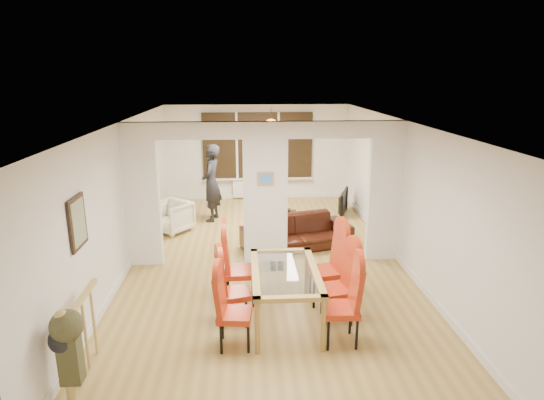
{
  "coord_description": "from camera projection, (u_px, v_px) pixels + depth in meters",
  "views": [
    {
      "loc": [
        -0.37,
        -7.94,
        3.39
      ],
      "look_at": [
        0.16,
        0.6,
        1.01
      ],
      "focal_mm": 30.0,
      "sensor_mm": 36.0,
      "label": 1
    }
  ],
  "objects": [
    {
      "name": "floor",
      "position": [
        266.0,
        260.0,
        8.57
      ],
      "size": [
        5.0,
        9.0,
        0.01
      ],
      "primitive_type": "cube",
      "color": "#A38541",
      "rests_on": "ground"
    },
    {
      "name": "room_walls",
      "position": [
        265.0,
        194.0,
        8.22
      ],
      "size": [
        5.0,
        9.0,
        2.6
      ],
      "primitive_type": null,
      "color": "silver",
      "rests_on": "floor"
    },
    {
      "name": "divider_wall",
      "position": [
        265.0,
        194.0,
        8.22
      ],
      "size": [
        5.0,
        0.18,
        2.6
      ],
      "primitive_type": "cube",
      "color": "white",
      "rests_on": "floor"
    },
    {
      "name": "bay_window_blinds",
      "position": [
        258.0,
        146.0,
        12.44
      ],
      "size": [
        3.0,
        0.08,
        1.8
      ],
      "primitive_type": "cube",
      "color": "black",
      "rests_on": "room_walls"
    },
    {
      "name": "radiator",
      "position": [
        258.0,
        188.0,
        12.72
      ],
      "size": [
        1.4,
        0.08,
        0.5
      ],
      "primitive_type": "cube",
      "color": "white",
      "rests_on": "floor"
    },
    {
      "name": "pendant_light",
      "position": [
        271.0,
        126.0,
        11.19
      ],
      "size": [
        0.36,
        0.36,
        0.36
      ],
      "primitive_type": "sphere",
      "color": "orange",
      "rests_on": "room_walls"
    },
    {
      "name": "stair_newel",
      "position": [
        83.0,
        331.0,
        5.21
      ],
      "size": [
        0.4,
        1.2,
        1.1
      ],
      "primitive_type": null,
      "color": "tan",
      "rests_on": "floor"
    },
    {
      "name": "wall_poster",
      "position": [
        78.0,
        222.0,
        5.69
      ],
      "size": [
        0.04,
        0.52,
        0.67
      ],
      "primitive_type": "cube",
      "color": "gray",
      "rests_on": "room_walls"
    },
    {
      "name": "pillar_photo",
      "position": [
        266.0,
        179.0,
        8.05
      ],
      "size": [
        0.3,
        0.03,
        0.25
      ],
      "primitive_type": "cube",
      "color": "#4C8CD8",
      "rests_on": "divider_wall"
    },
    {
      "name": "dining_table",
      "position": [
        285.0,
        295.0,
        6.39
      ],
      "size": [
        0.93,
        1.65,
        0.77
      ],
      "primitive_type": null,
      "color": "olive",
      "rests_on": "floor"
    },
    {
      "name": "dining_chair_la",
      "position": [
        234.0,
        309.0,
        5.74
      ],
      "size": [
        0.46,
        0.46,
        1.05
      ],
      "primitive_type": null,
      "rotation": [
        0.0,
        0.0,
        -0.11
      ],
      "color": "#A72A11",
      "rests_on": "floor"
    },
    {
      "name": "dining_chair_lb",
      "position": [
        234.0,
        289.0,
        6.32
      ],
      "size": [
        0.49,
        0.49,
        1.02
      ],
      "primitive_type": null,
      "rotation": [
        0.0,
        0.0,
        0.23
      ],
      "color": "#A72A11",
      "rests_on": "floor"
    },
    {
      "name": "dining_chair_lc",
      "position": [
        240.0,
        266.0,
        6.88
      ],
      "size": [
        0.48,
        0.48,
        1.17
      ],
      "primitive_type": null,
      "rotation": [
        0.0,
        0.0,
        0.03
      ],
      "color": "#A72A11",
      "rests_on": "floor"
    },
    {
      "name": "dining_chair_ra",
      "position": [
        341.0,
        303.0,
        5.82
      ],
      "size": [
        0.46,
        0.46,
        1.11
      ],
      "primitive_type": null,
      "rotation": [
        0.0,
        0.0,
        -0.03
      ],
      "color": "#A72A11",
      "rests_on": "floor"
    },
    {
      "name": "dining_chair_rb",
      "position": [
        337.0,
        284.0,
        6.36
      ],
      "size": [
        0.53,
        0.53,
        1.1
      ],
      "primitive_type": null,
      "rotation": [
        0.0,
        0.0,
        0.24
      ],
      "color": "#A72A11",
      "rests_on": "floor"
    },
    {
      "name": "dining_chair_rc",
      "position": [
        326.0,
        266.0,
        6.87
      ],
      "size": [
        0.56,
        0.56,
        1.18
      ],
      "primitive_type": null,
      "rotation": [
        0.0,
        0.0,
        0.22
      ],
      "color": "#A72A11",
      "rests_on": "floor"
    },
    {
      "name": "sofa",
      "position": [
        297.0,
        232.0,
        9.14
      ],
      "size": [
        2.32,
        1.41,
        0.64
      ],
      "primitive_type": "imported",
      "rotation": [
        0.0,
        0.0,
        0.28
      ],
      "color": "black",
      "rests_on": "floor"
    },
    {
      "name": "armchair",
      "position": [
        172.0,
        217.0,
        10.04
      ],
      "size": [
        1.05,
        1.05,
        0.69
      ],
      "primitive_type": "imported",
      "rotation": [
        0.0,
        0.0,
        -0.66
      ],
      "color": "beige",
      "rests_on": "floor"
    },
    {
      "name": "person",
      "position": [
        211.0,
        183.0,
        10.7
      ],
      "size": [
        0.73,
        0.54,
        1.83
      ],
      "primitive_type": "imported",
      "rotation": [
        0.0,
        0.0,
        -1.74
      ],
      "color": "black",
      "rests_on": "floor"
    },
    {
      "name": "television",
      "position": [
        340.0,
        202.0,
        11.35
      ],
      "size": [
        1.02,
        0.47,
        0.6
      ],
      "primitive_type": "imported",
      "rotation": [
        0.0,
        0.0,
        1.23
      ],
      "color": "black",
      "rests_on": "floor"
    },
    {
      "name": "coffee_table",
      "position": [
        278.0,
        217.0,
        10.81
      ],
      "size": [
        1.0,
        0.63,
        0.21
      ],
      "primitive_type": null,
      "rotation": [
        0.0,
        0.0,
        -0.19
      ],
      "color": "black",
      "rests_on": "floor"
    },
    {
      "name": "bottle",
      "position": [
        267.0,
        207.0,
        10.79
      ],
      "size": [
        0.07,
        0.07,
        0.26
      ],
      "primitive_type": "cylinder",
      "color": "#143F19",
      "rests_on": "coffee_table"
    },
    {
      "name": "bowl",
      "position": [
        286.0,
        210.0,
        10.9
      ],
      "size": [
        0.23,
        0.23,
        0.06
      ],
      "primitive_type": "imported",
      "color": "black",
      "rests_on": "coffee_table"
    },
    {
      "name": "shoes",
      "position": [
        277.0,
        266.0,
        8.18
      ],
      "size": [
        0.22,
        0.24,
        0.09
      ],
      "primitive_type": null,
      "color": "black",
      "rests_on": "floor"
    }
  ]
}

